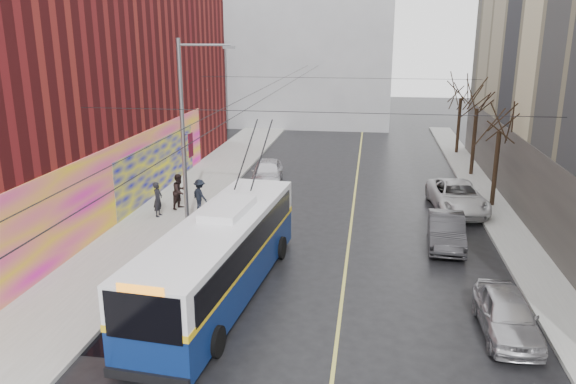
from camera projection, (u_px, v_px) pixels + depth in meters
name	position (u px, v px, depth m)	size (l,w,h in m)	color
ground	(285.00, 353.00, 16.78)	(140.00, 140.00, 0.00)	black
sidewalk_left	(169.00, 214.00, 29.30)	(4.00, 60.00, 0.15)	gray
sidewalk_right	(508.00, 231.00, 26.89)	(2.00, 60.00, 0.15)	gray
lane_line	(353.00, 212.00, 29.87)	(0.12, 50.00, 0.01)	#BFB74C
building_left	(33.00, 75.00, 30.42)	(12.11, 36.00, 14.00)	#531012
building_far	(294.00, 34.00, 57.92)	(20.50, 12.10, 18.00)	gray
streetlight_pole	(186.00, 131.00, 25.82)	(2.65, 0.60, 9.00)	slate
catenary_wires	(280.00, 91.00, 29.46)	(18.00, 60.00, 0.22)	black
tree_near	(501.00, 117.00, 29.34)	(3.20, 3.20, 6.40)	black
tree_mid	(478.00, 97.00, 35.92)	(3.20, 3.20, 6.68)	black
tree_far	(462.00, 88.00, 42.61)	(3.20, 3.20, 6.57)	black
puddle	(116.00, 332.00, 17.97)	(2.60, 2.93, 0.01)	black
pigeons_flying	(253.00, 79.00, 24.53)	(4.22, 2.38, 2.21)	slate
trolleybus	(221.00, 255.00, 20.09)	(3.56, 11.91, 5.58)	#0A1E51
parked_car_a	(507.00, 314.00, 17.68)	(1.64, 4.07, 1.39)	#A8A7AC
parked_car_b	(446.00, 231.00, 25.02)	(1.52, 4.35, 1.43)	#2B2B2D
parked_car_c	(457.00, 196.00, 30.01)	(2.55, 5.53, 1.54)	silver
following_car	(267.00, 172.00, 35.04)	(1.88, 4.67, 1.59)	silver
pedestrian_a	(158.00, 199.00, 28.55)	(0.65, 0.43, 1.79)	black
pedestrian_b	(180.00, 191.00, 29.76)	(0.92, 0.72, 1.90)	black
pedestrian_c	(200.00, 195.00, 29.54)	(1.08, 0.62, 1.67)	black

